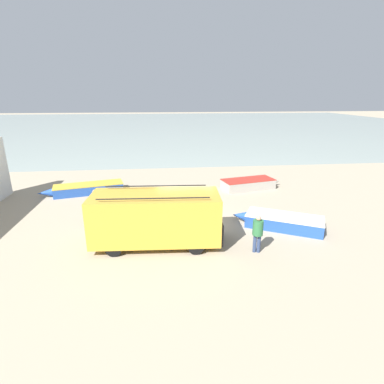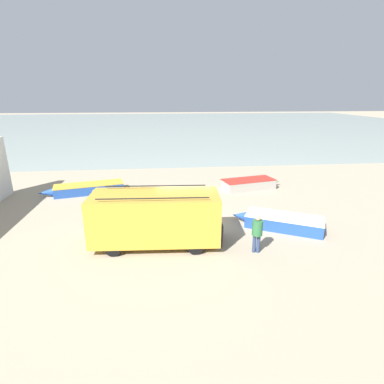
{
  "view_description": "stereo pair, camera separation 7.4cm",
  "coord_description": "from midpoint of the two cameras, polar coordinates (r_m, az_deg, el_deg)",
  "views": [
    {
      "loc": [
        -1.11,
        -13.65,
        6.14
      ],
      "look_at": [
        0.58,
        2.02,
        1.0
      ],
      "focal_mm": 28.0,
      "sensor_mm": 36.0,
      "label": 1
    },
    {
      "loc": [
        -1.04,
        -13.66,
        6.14
      ],
      "look_at": [
        0.58,
        2.02,
        1.0
      ],
      "focal_mm": 28.0,
      "sensor_mm": 36.0,
      "label": 2
    }
  ],
  "objects": [
    {
      "name": "sea_water",
      "position": [
        65.95,
        -5.05,
        12.64
      ],
      "size": [
        120.0,
        80.0,
        0.01
      ],
      "primitive_type": "cube",
      "color": "#99A89E",
      "rests_on": "ground_plane"
    },
    {
      "name": "fishing_rowboat_2",
      "position": [
        15.14,
        16.68,
        -5.4
      ],
      "size": [
        4.29,
        2.93,
        0.61
      ],
      "rotation": [
        0.0,
        0.0,
        2.65
      ],
      "color": "#234CA3",
      "rests_on": "ground_plane"
    },
    {
      "name": "fishing_rowboat_1",
      "position": [
        20.68,
        -19.38,
        0.61
      ],
      "size": [
        5.3,
        2.35,
        0.61
      ],
      "rotation": [
        0.0,
        0.0,
        3.38
      ],
      "color": "#234CA3",
      "rests_on": "ground_plane"
    },
    {
      "name": "parked_van",
      "position": [
        12.68,
        -6.7,
        -4.76
      ],
      "size": [
        5.49,
        2.41,
        2.39
      ],
      "rotation": [
        0.0,
        0.0,
        6.23
      ],
      "color": "gold",
      "rests_on": "ground_plane"
    },
    {
      "name": "ground_plane",
      "position": [
        15.01,
        -1.28,
        -6.09
      ],
      "size": [
        200.0,
        200.0,
        0.0
      ],
      "primitive_type": "plane",
      "color": "tan"
    },
    {
      "name": "fisherman_1",
      "position": [
        15.41,
        -17.7,
        -2.07
      ],
      "size": [
        0.47,
        0.47,
        1.78
      ],
      "rotation": [
        0.0,
        0.0,
        3.75
      ],
      "color": "#38383D",
      "rests_on": "ground_plane"
    },
    {
      "name": "fishing_rowboat_0",
      "position": [
        20.82,
        11.14,
        1.52
      ],
      "size": [
        4.4,
        2.22,
        0.67
      ],
      "rotation": [
        0.0,
        0.0,
        0.22
      ],
      "color": "#ADA89E",
      "rests_on": "ground_plane"
    },
    {
      "name": "fisherman_0",
      "position": [
        12.35,
        12.49,
        -7.2
      ],
      "size": [
        0.42,
        0.42,
        1.6
      ],
      "rotation": [
        0.0,
        0.0,
        4.44
      ],
      "color": "navy",
      "rests_on": "ground_plane"
    }
  ]
}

